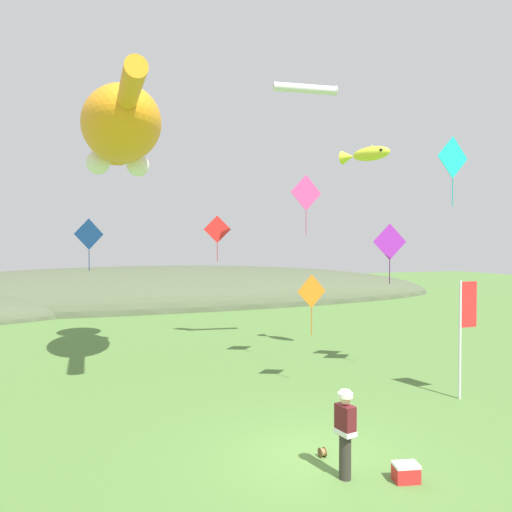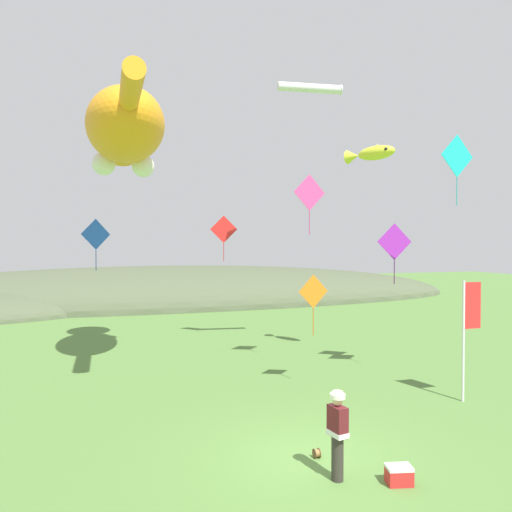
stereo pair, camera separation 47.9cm
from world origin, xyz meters
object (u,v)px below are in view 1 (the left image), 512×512
object	(u,v)px
kite_tube_streamer	(306,89)
kite_diamond_pink	(306,193)
kite_spool	(322,452)
kite_diamond_teal	(453,158)
kite_diamond_red	(217,230)
kite_diamond_orange	(312,292)
kite_fish_windsock	(366,154)
festival_attendant	(345,431)
kite_diamond_violet	(390,242)
picnic_cooler	(406,472)
festival_banner_pole	(464,321)
kite_diamond_blue	(89,235)
kite_giant_cat	(120,130)

from	to	relation	value
kite_tube_streamer	kite_diamond_pink	world-z (taller)	kite_tube_streamer
kite_spool	kite_diamond_teal	world-z (taller)	kite_diamond_teal
kite_spool	kite_diamond_red	distance (m)	13.96
kite_diamond_orange	kite_fish_windsock	bearing A→B (deg)	33.26
kite_fish_windsock	kite_diamond_orange	bearing A→B (deg)	-146.74
festival_attendant	kite_diamond_red	bearing A→B (deg)	86.07
kite_diamond_teal	kite_diamond_violet	bearing A→B (deg)	101.87
kite_diamond_violet	kite_diamond_teal	distance (m)	3.80
festival_attendant	kite_diamond_pink	bearing A→B (deg)	70.08
picnic_cooler	kite_diamond_orange	world-z (taller)	kite_diamond_orange
festival_banner_pole	kite_tube_streamer	distance (m)	11.17
festival_banner_pole	kite_diamond_violet	size ratio (longest dim) A/B	1.59
kite_diamond_teal	picnic_cooler	bearing A→B (deg)	-139.20
kite_fish_windsock	kite_diamond_teal	bearing A→B (deg)	-79.17
kite_spool	kite_tube_streamer	bearing A→B (deg)	66.87
kite_diamond_teal	kite_diamond_red	bearing A→B (deg)	118.62
kite_diamond_red	kite_diamond_teal	world-z (taller)	kite_diamond_teal
kite_fish_windsock	kite_diamond_pink	world-z (taller)	kite_fish_windsock
kite_tube_streamer	kite_diamond_blue	distance (m)	11.00
kite_diamond_orange	kite_diamond_blue	xyz separation A→B (m)	(-6.99, 7.08, 2.01)
kite_diamond_teal	kite_fish_windsock	bearing A→B (deg)	100.83
kite_diamond_violet	festival_attendant	bearing A→B (deg)	-131.08
festival_banner_pole	kite_fish_windsock	xyz separation A→B (m)	(-0.35, 4.90, 5.97)
picnic_cooler	kite_tube_streamer	world-z (taller)	kite_tube_streamer
kite_diamond_red	kite_diamond_orange	size ratio (longest dim) A/B	1.12
festival_attendant	kite_giant_cat	distance (m)	13.25
kite_tube_streamer	kite_diamond_teal	world-z (taller)	kite_tube_streamer
picnic_cooler	kite_fish_windsock	size ratio (longest dim) A/B	0.26
festival_banner_pole	kite_diamond_orange	bearing A→B (deg)	146.36
kite_tube_streamer	kite_diamond_orange	bearing A→B (deg)	-112.63
picnic_cooler	kite_diamond_orange	size ratio (longest dim) A/B	0.27
festival_banner_pole	kite_diamond_red	bearing A→B (deg)	114.68
festival_banner_pole	kite_giant_cat	distance (m)	13.57
kite_diamond_violet	kite_diamond_pink	distance (m)	3.66
festival_banner_pole	kite_giant_cat	bearing A→B (deg)	144.97
kite_diamond_orange	kite_diamond_teal	bearing A→B (deg)	-20.57
kite_diamond_orange	kite_diamond_teal	world-z (taller)	kite_diamond_teal
kite_spool	kite_fish_windsock	size ratio (longest dim) A/B	0.10
kite_diamond_violet	kite_fish_windsock	bearing A→B (deg)	98.78
kite_giant_cat	kite_diamond_pink	distance (m)	7.31
kite_fish_windsock	kite_diamond_red	size ratio (longest dim) A/B	0.93
kite_diamond_orange	festival_banner_pole	bearing A→B (deg)	-33.64
picnic_cooler	kite_diamond_teal	bearing A→B (deg)	40.80
kite_spool	kite_diamond_violet	distance (m)	9.32
kite_diamond_red	kite_diamond_orange	xyz separation A→B (m)	(1.08, -8.22, -2.33)
kite_spool	kite_diamond_pink	xyz separation A→B (m)	(2.71, 6.51, 6.51)
festival_banner_pole	kite_tube_streamer	world-z (taller)	kite_tube_streamer
picnic_cooler	kite_diamond_blue	distance (m)	15.34
festival_attendant	festival_banner_pole	distance (m)	6.80
kite_diamond_pink	festival_banner_pole	bearing A→B (deg)	-54.35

